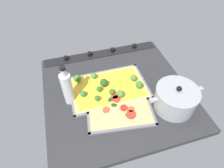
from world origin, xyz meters
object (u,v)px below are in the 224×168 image
(baking_tray_back, at_px, (120,110))
(oil_bottle, at_px, (67,87))
(veggie_pizza_back, at_px, (120,109))
(broccoli_pizza, at_px, (109,87))
(cooking_pot, at_px, (175,98))
(baking_tray_front, at_px, (109,89))

(baking_tray_back, distance_m, oil_bottle, 0.27)
(veggie_pizza_back, bearing_deg, broccoli_pizza, -85.04)
(baking_tray_back, height_order, cooking_pot, cooking_pot)
(cooking_pot, bearing_deg, oil_bottle, -20.61)
(broccoli_pizza, distance_m, cooking_pot, 0.33)
(veggie_pizza_back, bearing_deg, oil_bottle, -31.05)
(baking_tray_front, distance_m, cooking_pot, 0.34)
(baking_tray_back, relative_size, cooking_pot, 1.27)
(baking_tray_front, relative_size, baking_tray_back, 1.20)
(baking_tray_back, xyz_separation_m, oil_bottle, (0.22, -0.13, 0.09))
(veggie_pizza_back, height_order, cooking_pot, cooking_pot)
(baking_tray_back, bearing_deg, baking_tray_front, -85.22)
(baking_tray_front, bearing_deg, veggie_pizza_back, 95.36)
(broccoli_pizza, height_order, baking_tray_back, broccoli_pizza)
(oil_bottle, bearing_deg, broccoli_pizza, -175.79)
(oil_bottle, bearing_deg, veggie_pizza_back, 148.95)
(broccoli_pizza, height_order, oil_bottle, oil_bottle)
(oil_bottle, bearing_deg, baking_tray_back, 148.31)
(cooking_pot, xyz_separation_m, oil_bottle, (0.47, -0.18, 0.04))
(baking_tray_back, xyz_separation_m, veggie_pizza_back, (-0.00, -0.00, 0.01))
(baking_tray_front, height_order, baking_tray_back, same)
(broccoli_pizza, relative_size, baking_tray_back, 1.13)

